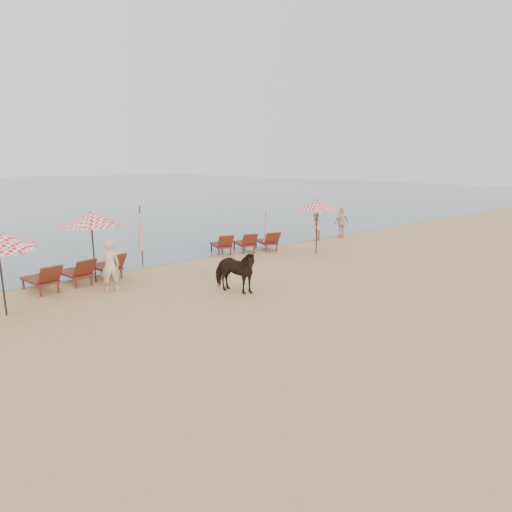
{
  "coord_description": "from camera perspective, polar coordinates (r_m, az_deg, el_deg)",
  "views": [
    {
      "loc": [
        -9.59,
        -6.48,
        4.35
      ],
      "look_at": [
        0.0,
        5.0,
        1.1
      ],
      "focal_mm": 30.0,
      "sensor_mm": 36.0,
      "label": 1
    }
  ],
  "objects": [
    {
      "name": "ground",
      "position": [
        12.37,
        15.21,
        -8.79
      ],
      "size": [
        120.0,
        120.0,
        0.0
      ],
      "primitive_type": "plane",
      "color": "tan",
      "rests_on": "ground"
    },
    {
      "name": "lounger_cluster_left",
      "position": [
        16.88,
        -22.74,
        -1.95
      ],
      "size": [
        3.45,
        2.39,
        0.7
      ],
      "rotation": [
        0.0,
        0.0,
        0.17
      ],
      "color": "maroon",
      "rests_on": "ground"
    },
    {
      "name": "lounger_cluster_right",
      "position": [
        21.36,
        -1.4,
        1.82
      ],
      "size": [
        3.58,
        2.77,
        0.69
      ],
      "rotation": [
        0.0,
        0.0,
        -0.33
      ],
      "color": "maroon",
      "rests_on": "ground"
    },
    {
      "name": "umbrella_open_left_a",
      "position": [
        16.67,
        -21.16,
        4.62
      ],
      "size": [
        2.32,
        2.32,
        2.64
      ],
      "rotation": [
        0.0,
        0.0,
        -0.17
      ],
      "color": "black",
      "rests_on": "ground"
    },
    {
      "name": "umbrella_open_right",
      "position": [
        20.88,
        8.19,
        6.76
      ],
      "size": [
        2.18,
        2.18,
        2.66
      ],
      "rotation": [
        0.0,
        0.0,
        -0.03
      ],
      "color": "black",
      "rests_on": "ground"
    },
    {
      "name": "umbrella_closed_left",
      "position": [
        19.28,
        -15.11,
        3.53
      ],
      "size": [
        0.31,
        0.31,
        2.55
      ],
      "rotation": [
        0.0,
        0.0,
        -0.08
      ],
      "color": "black",
      "rests_on": "ground"
    },
    {
      "name": "umbrella_closed_right",
      "position": [
        21.34,
        1.3,
        3.83
      ],
      "size": [
        0.24,
        0.24,
        1.99
      ],
      "rotation": [
        0.0,
        0.0,
        0.31
      ],
      "color": "black",
      "rests_on": "ground"
    },
    {
      "name": "cow",
      "position": [
        14.57,
        -2.91,
        -2.07
      ],
      "size": [
        1.39,
        1.95,
        1.5
      ],
      "primitive_type": "imported",
      "rotation": [
        0.0,
        0.0,
        0.36
      ],
      "color": "black",
      "rests_on": "ground"
    },
    {
      "name": "beachgoer_left",
      "position": [
        15.47,
        -18.89,
        -1.24
      ],
      "size": [
        0.75,
        0.57,
        1.83
      ],
      "primitive_type": "imported",
      "rotation": [
        0.0,
        0.0,
        2.92
      ],
      "color": "tan",
      "rests_on": "ground"
    },
    {
      "name": "beachgoer_right_a",
      "position": [
        24.81,
        7.94,
        3.9
      ],
      "size": [
        0.95,
        0.87,
        1.59
      ],
      "primitive_type": "imported",
      "rotation": [
        0.0,
        0.0,
        3.58
      ],
      "color": "tan",
      "rests_on": "ground"
    },
    {
      "name": "beachgoer_right_b",
      "position": [
        25.99,
        11.32,
        4.37
      ],
      "size": [
        1.08,
        0.54,
        1.78
      ],
      "primitive_type": "imported",
      "rotation": [
        0.0,
        0.0,
        3.04
      ],
      "color": "#DDAF8A",
      "rests_on": "ground"
    }
  ]
}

